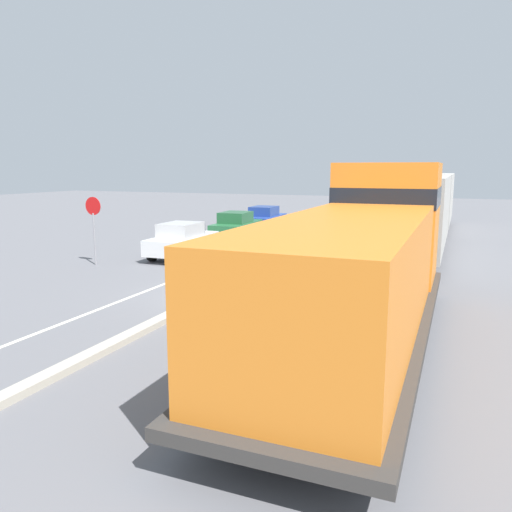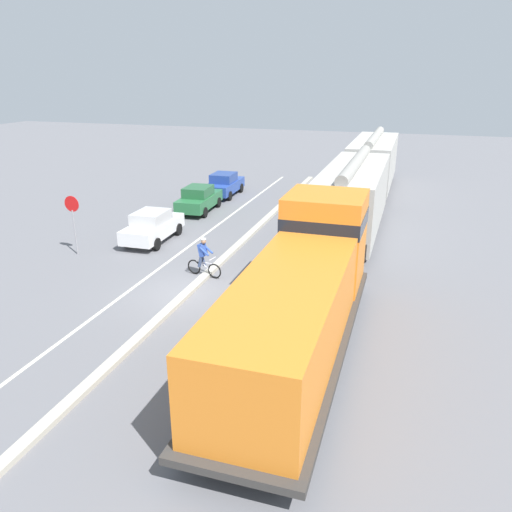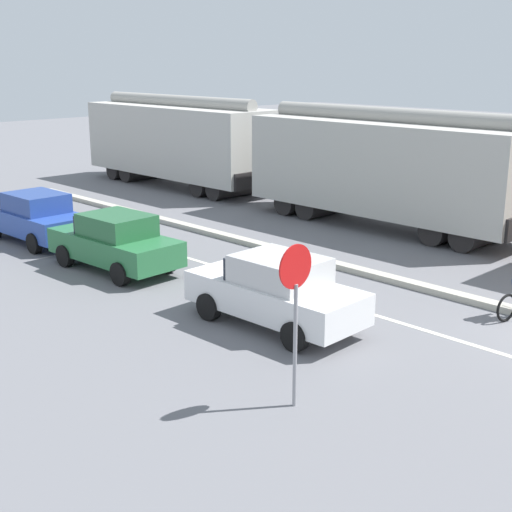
# 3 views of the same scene
# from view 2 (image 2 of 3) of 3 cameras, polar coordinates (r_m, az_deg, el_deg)

# --- Properties ---
(ground_plane) EXTENTS (120.00, 120.00, 0.00)m
(ground_plane) POSITION_cam_2_polar(r_m,az_deg,el_deg) (20.17, -7.64, -4.19)
(ground_plane) COLOR slate
(median_curb) EXTENTS (0.36, 36.00, 0.16)m
(median_curb) POSITION_cam_2_polar(r_m,az_deg,el_deg) (25.30, -1.97, 1.32)
(median_curb) COLOR #B2AD9E
(median_curb) RESTS_ON ground
(lane_stripe) EXTENTS (0.14, 36.00, 0.01)m
(lane_stripe) POSITION_cam_2_polar(r_m,az_deg,el_deg) (26.18, -6.93, 1.66)
(lane_stripe) COLOR silver
(lane_stripe) RESTS_ON ground
(locomotive) EXTENTS (3.10, 11.61, 4.20)m
(locomotive) POSITION_cam_2_polar(r_m,az_deg,el_deg) (15.58, 5.37, -4.44)
(locomotive) COLOR orange
(locomotive) RESTS_ON ground
(hopper_car_lead) EXTENTS (2.90, 10.60, 4.18)m
(hopper_car_lead) POSITION_cam_2_polar(r_m,az_deg,el_deg) (26.91, 11.02, 6.54)
(hopper_car_lead) COLOR #AEABA4
(hopper_car_lead) RESTS_ON ground
(hopper_car_middle) EXTENTS (2.90, 10.60, 4.18)m
(hopper_car_middle) POSITION_cam_2_polar(r_m,az_deg,el_deg) (38.25, 13.22, 10.38)
(hopper_car_middle) COLOR #B2B0A8
(hopper_car_middle) RESTS_ON ground
(parked_car_white) EXTENTS (1.92, 4.25, 1.62)m
(parked_car_white) POSITION_cam_2_polar(r_m,az_deg,el_deg) (26.37, -11.74, 3.37)
(parked_car_white) COLOR silver
(parked_car_white) RESTS_ON ground
(parked_car_green) EXTENTS (1.99, 4.28, 1.62)m
(parked_car_green) POSITION_cam_2_polar(r_m,az_deg,el_deg) (31.75, -6.53, 6.51)
(parked_car_green) COLOR #286B3D
(parked_car_green) RESTS_ON ground
(parked_car_blue) EXTENTS (1.92, 4.24, 1.62)m
(parked_car_blue) POSITION_cam_2_polar(r_m,az_deg,el_deg) (35.85, -3.64, 8.18)
(parked_car_blue) COLOR #28479E
(parked_car_blue) RESTS_ON ground
(cyclist) EXTENTS (1.69, 0.54, 1.71)m
(cyclist) POSITION_cam_2_polar(r_m,az_deg,el_deg) (21.42, -6.03, -0.26)
(cyclist) COLOR black
(cyclist) RESTS_ON ground
(stop_sign) EXTENTS (0.76, 0.08, 2.88)m
(stop_sign) POSITION_cam_2_polar(r_m,az_deg,el_deg) (25.11, -20.20, 4.55)
(stop_sign) COLOR gray
(stop_sign) RESTS_ON ground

